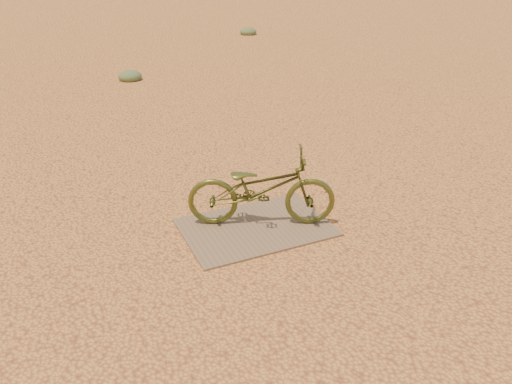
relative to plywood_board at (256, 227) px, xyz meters
name	(u,v)px	position (x,y,z in m)	size (l,w,h in m)	color
ground	(245,212)	(0.04, 0.39, -0.01)	(120.00, 120.00, 0.00)	#E19E4D
plywood_board	(256,227)	(0.00, 0.00, 0.00)	(1.57, 1.07, 0.02)	brown
bicycle	(261,189)	(0.09, 0.05, 0.43)	(0.55, 1.58, 0.83)	#464F20
kale_a	(130,80)	(0.15, 7.27, -0.01)	(0.53, 0.53, 0.29)	#607650
kale_b	(248,34)	(5.22, 12.07, -0.01)	(0.57, 0.57, 0.31)	#607650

